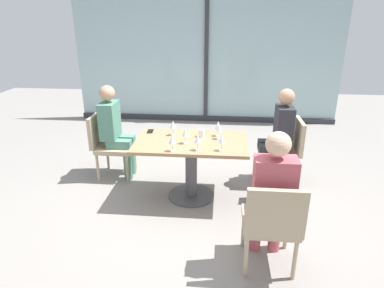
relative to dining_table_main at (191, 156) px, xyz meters
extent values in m
plane|color=gray|center=(0.00, 0.00, -0.54)|extent=(12.00, 12.00, 0.00)
cube|color=#9AB7BC|center=(0.00, 3.20, 0.81)|extent=(5.29, 0.03, 2.70)
cube|color=#2D2D33|center=(0.00, 3.17, 0.81)|extent=(0.08, 0.06, 2.70)
cube|color=#2D2D33|center=(0.00, 3.17, -0.49)|extent=(5.29, 0.10, 0.10)
cube|color=#997551|center=(0.00, 0.00, 0.17)|extent=(1.29, 0.82, 0.04)
cylinder|color=#4C4C51|center=(0.00, 0.00, -0.19)|extent=(0.14, 0.14, 0.69)
cylinder|color=#4C4C51|center=(0.00, 0.00, -0.53)|extent=(0.56, 0.56, 0.02)
cube|color=tan|center=(1.07, 0.47, -0.12)|extent=(0.46, 0.46, 0.06)
cube|color=tan|center=(1.32, 0.47, 0.12)|extent=(0.05, 0.46, 0.42)
cylinder|color=tan|center=(0.87, 0.67, -0.34)|extent=(0.04, 0.04, 0.39)
cylinder|color=tan|center=(0.87, 0.27, -0.34)|extent=(0.04, 0.04, 0.39)
cylinder|color=tan|center=(1.27, 0.67, -0.34)|extent=(0.04, 0.04, 0.39)
cylinder|color=tan|center=(1.27, 0.27, -0.34)|extent=(0.04, 0.04, 0.39)
cube|color=tan|center=(0.78, -1.10, -0.12)|extent=(0.46, 0.46, 0.06)
cube|color=tan|center=(0.78, -1.35, 0.12)|extent=(0.46, 0.05, 0.42)
cylinder|color=tan|center=(0.98, -0.90, -0.34)|extent=(0.04, 0.04, 0.39)
cylinder|color=tan|center=(0.58, -0.90, -0.34)|extent=(0.04, 0.04, 0.39)
cylinder|color=tan|center=(0.98, -1.30, -0.34)|extent=(0.04, 0.04, 0.39)
cylinder|color=tan|center=(0.58, -1.30, -0.34)|extent=(0.04, 0.04, 0.39)
cube|color=tan|center=(-1.07, 0.47, -0.12)|extent=(0.46, 0.46, 0.06)
cube|color=tan|center=(-1.32, 0.47, 0.12)|extent=(0.05, 0.46, 0.42)
cylinder|color=tan|center=(-0.87, 0.27, -0.34)|extent=(0.04, 0.04, 0.39)
cylinder|color=tan|center=(-0.87, 0.67, -0.34)|extent=(0.04, 0.04, 0.39)
cylinder|color=tan|center=(-1.27, 0.27, -0.34)|extent=(0.04, 0.04, 0.39)
cylinder|color=tan|center=(-1.27, 0.67, -0.34)|extent=(0.04, 0.04, 0.39)
cylinder|color=#28282D|center=(0.89, 0.56, -0.31)|extent=(0.11, 0.11, 0.45)
cube|color=#28282D|center=(0.99, 0.56, -0.03)|extent=(0.32, 0.13, 0.11)
cylinder|color=#28282D|center=(0.89, 0.38, -0.31)|extent=(0.11, 0.11, 0.45)
cube|color=#28282D|center=(0.99, 0.38, -0.03)|extent=(0.32, 0.13, 0.11)
cube|color=#28282D|center=(1.12, 0.47, 0.26)|extent=(0.20, 0.34, 0.48)
sphere|color=tan|center=(1.12, 0.47, 0.62)|extent=(0.20, 0.20, 0.20)
cylinder|color=#B24C56|center=(0.87, -0.92, -0.31)|extent=(0.11, 0.11, 0.45)
cube|color=#B24C56|center=(0.87, -1.02, -0.03)|extent=(0.13, 0.32, 0.11)
cylinder|color=#B24C56|center=(0.69, -0.92, -0.31)|extent=(0.11, 0.11, 0.45)
cube|color=#B24C56|center=(0.69, -1.02, -0.03)|extent=(0.13, 0.32, 0.11)
cube|color=#B24C56|center=(0.78, -1.15, 0.26)|extent=(0.34, 0.20, 0.48)
sphere|color=#D8AD8C|center=(0.78, -1.15, 0.62)|extent=(0.20, 0.20, 0.20)
cylinder|color=#4C7F6B|center=(-0.89, 0.38, -0.31)|extent=(0.11, 0.11, 0.45)
cube|color=#4C7F6B|center=(-0.99, 0.38, -0.03)|extent=(0.32, 0.13, 0.11)
cylinder|color=#4C7F6B|center=(-0.89, 0.56, -0.31)|extent=(0.11, 0.11, 0.45)
cube|color=#4C7F6B|center=(-0.99, 0.56, -0.03)|extent=(0.32, 0.13, 0.11)
cube|color=#4C7F6B|center=(-1.12, 0.47, 0.26)|extent=(0.20, 0.34, 0.48)
sphere|color=tan|center=(-1.12, 0.47, 0.62)|extent=(0.20, 0.20, 0.20)
cylinder|color=silver|center=(0.30, 0.19, 0.19)|extent=(0.06, 0.06, 0.00)
cylinder|color=silver|center=(0.30, 0.19, 0.24)|extent=(0.01, 0.01, 0.08)
cone|color=silver|center=(0.30, 0.19, 0.33)|extent=(0.07, 0.07, 0.09)
cylinder|color=silver|center=(0.35, -0.27, 0.19)|extent=(0.06, 0.06, 0.00)
cylinder|color=silver|center=(0.35, -0.27, 0.24)|extent=(0.01, 0.01, 0.08)
cone|color=silver|center=(0.35, -0.27, 0.33)|extent=(0.07, 0.07, 0.09)
cylinder|color=silver|center=(-0.17, -0.33, 0.19)|extent=(0.06, 0.06, 0.00)
cylinder|color=silver|center=(-0.17, -0.33, 0.24)|extent=(0.01, 0.01, 0.08)
cone|color=silver|center=(-0.17, -0.33, 0.33)|extent=(0.07, 0.07, 0.09)
cylinder|color=silver|center=(0.32, 0.09, 0.19)|extent=(0.06, 0.06, 0.00)
cylinder|color=silver|center=(0.32, 0.09, 0.24)|extent=(0.01, 0.01, 0.08)
cone|color=silver|center=(0.32, 0.09, 0.33)|extent=(0.07, 0.07, 0.09)
cylinder|color=silver|center=(0.10, -0.28, 0.19)|extent=(0.06, 0.06, 0.00)
cylinder|color=silver|center=(0.10, -0.28, 0.24)|extent=(0.01, 0.01, 0.08)
cone|color=silver|center=(0.10, -0.28, 0.33)|extent=(0.07, 0.07, 0.09)
cylinder|color=silver|center=(-0.06, -0.09, 0.19)|extent=(0.06, 0.06, 0.00)
cylinder|color=silver|center=(-0.06, -0.09, 0.24)|extent=(0.01, 0.01, 0.08)
cone|color=silver|center=(-0.06, -0.09, 0.33)|extent=(0.07, 0.07, 0.09)
cylinder|color=silver|center=(-0.23, 0.17, 0.19)|extent=(0.06, 0.06, 0.00)
cylinder|color=silver|center=(-0.23, 0.17, 0.24)|extent=(0.01, 0.01, 0.08)
cone|color=silver|center=(-0.23, 0.17, 0.33)|extent=(0.07, 0.07, 0.09)
cylinder|color=white|center=(0.11, 0.15, 0.24)|extent=(0.08, 0.08, 0.09)
cube|color=black|center=(-0.54, 0.28, 0.20)|extent=(0.08, 0.15, 0.01)
cube|color=beige|center=(0.87, -0.06, -0.40)|extent=(0.32, 0.20, 0.28)
camera|label=1|loc=(0.34, -3.58, 1.55)|focal=31.15mm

